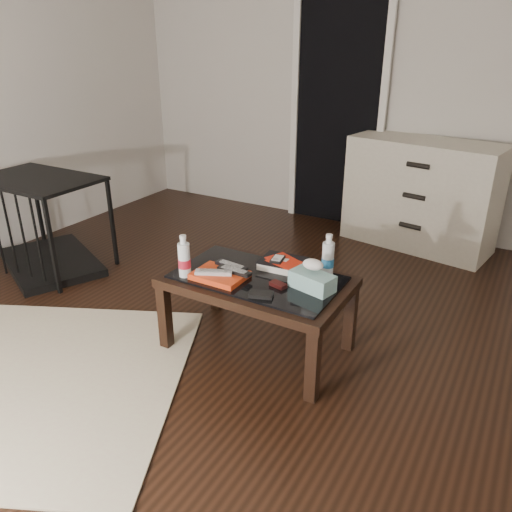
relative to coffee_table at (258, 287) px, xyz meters
The scene contains 18 objects.
ground 0.44m from the coffee_table, 113.14° to the right, with size 5.00×5.00×0.00m, color black.
room_shell 1.24m from the coffee_table, 113.14° to the right, with size 5.00×5.00×5.00m.
doorway 2.42m from the coffee_table, 101.72° to the left, with size 0.90×0.08×2.07m.
coffee_table is the anchor object (origin of this frame).
dresser 2.09m from the coffee_table, 78.91° to the left, with size 1.27×0.69×0.90m.
pet_crate 1.99m from the coffee_table, behind, with size 1.07×0.92×0.71m.
magazines 0.22m from the coffee_table, 145.11° to the right, with size 0.28×0.21×0.03m, color red.
remote_silver 0.26m from the coffee_table, 142.35° to the right, with size 0.20×0.05×0.02m, color #B5B4BA.
remote_black_front 0.16m from the coffee_table, 143.74° to the right, with size 0.20×0.05×0.02m, color black.
remote_black_back 0.19m from the coffee_table, 169.94° to the right, with size 0.20×0.05×0.02m, color black.
textbook 0.20m from the coffee_table, 69.08° to the left, with size 0.25×0.20×0.05m, color black.
dvd_mailers 0.22m from the coffee_table, 65.68° to the left, with size 0.19×0.14×0.01m, color red.
ipod 0.19m from the coffee_table, 70.92° to the left, with size 0.06×0.10×0.02m, color black.
flip_phone 0.18m from the coffee_table, 18.30° to the right, with size 0.09×0.05×0.02m, color black.
wallet 0.24m from the coffee_table, 55.56° to the right, with size 0.12×0.07×0.02m, color black.
water_bottle_left 0.44m from the coffee_table, 151.19° to the right, with size 0.07×0.07×0.24m, color white.
water_bottle_right 0.43m from the coffee_table, 33.18° to the left, with size 0.07×0.07×0.24m, color white.
tissue_box 0.34m from the coffee_table, ahead, with size 0.23×0.12×0.09m, color teal.
Camera 1 is at (1.30, -1.95, 1.67)m, focal length 35.00 mm.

